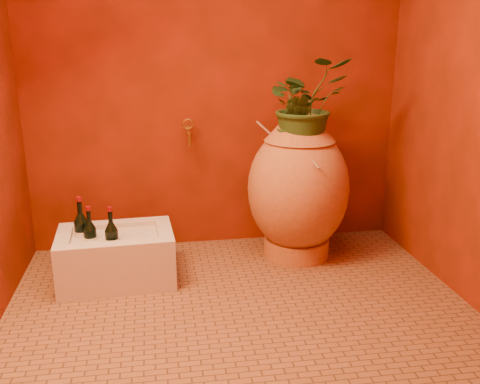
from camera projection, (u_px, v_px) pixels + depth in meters
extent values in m
plane|color=brown|center=(240.00, 308.00, 2.90)|extent=(2.50, 2.50, 0.00)
cube|color=#4F1A04|center=(215.00, 62.00, 3.49)|extent=(2.50, 0.02, 2.50)
cube|color=#4F1A04|center=(480.00, 70.00, 2.73)|extent=(0.02, 2.00, 2.50)
cylinder|color=#BD6B35|center=(296.00, 246.00, 3.57)|extent=(0.48, 0.48, 0.12)
ellipsoid|color=#BD6B35|center=(298.00, 189.00, 3.46)|extent=(0.73, 0.73, 0.82)
cone|color=#BD6B35|center=(300.00, 131.00, 3.35)|extent=(0.50, 0.50, 0.12)
torus|color=#BD6B35|center=(300.00, 120.00, 3.33)|extent=(0.31, 0.31, 0.05)
cylinder|color=olive|center=(289.00, 151.00, 3.32)|extent=(0.38, 0.28, 0.35)
cylinder|color=olive|center=(302.00, 147.00, 3.25)|extent=(0.11, 0.43, 0.18)
cylinder|color=olive|center=(319.00, 143.00, 3.31)|extent=(0.10, 0.35, 0.22)
cube|color=beige|center=(117.00, 259.00, 3.18)|extent=(0.69, 0.49, 0.28)
cube|color=beige|center=(117.00, 224.00, 3.31)|extent=(0.67, 0.12, 0.03)
cube|color=beige|center=(113.00, 246.00, 2.97)|extent=(0.67, 0.12, 0.03)
cube|color=beige|center=(64.00, 237.00, 3.09)|extent=(0.10, 0.28, 0.03)
cube|color=beige|center=(165.00, 231.00, 3.18)|extent=(0.10, 0.28, 0.03)
cylinder|color=black|center=(82.00, 238.00, 3.16)|extent=(0.08, 0.08, 0.20)
cone|color=black|center=(81.00, 218.00, 3.12)|extent=(0.08, 0.08, 0.05)
cylinder|color=black|center=(80.00, 207.00, 3.10)|extent=(0.03, 0.03, 0.08)
cylinder|color=maroon|center=(79.00, 199.00, 3.09)|extent=(0.03, 0.03, 0.03)
cylinder|color=silver|center=(82.00, 238.00, 3.16)|extent=(0.09, 0.09, 0.09)
cylinder|color=black|center=(91.00, 243.00, 3.10)|extent=(0.07, 0.07, 0.17)
cone|color=black|center=(89.00, 225.00, 3.07)|extent=(0.07, 0.07, 0.05)
cylinder|color=black|center=(89.00, 216.00, 3.05)|extent=(0.03, 0.03, 0.07)
cylinder|color=maroon|center=(88.00, 208.00, 3.04)|extent=(0.03, 0.03, 0.02)
cylinder|color=silver|center=(91.00, 243.00, 3.10)|extent=(0.08, 0.08, 0.08)
cylinder|color=black|center=(112.00, 245.00, 3.07)|extent=(0.07, 0.07, 0.18)
cone|color=black|center=(111.00, 226.00, 3.03)|extent=(0.07, 0.07, 0.05)
cylinder|color=black|center=(110.00, 217.00, 3.02)|extent=(0.03, 0.03, 0.07)
cylinder|color=maroon|center=(110.00, 209.00, 3.00)|extent=(0.03, 0.03, 0.02)
cylinder|color=silver|center=(112.00, 245.00, 3.07)|extent=(0.08, 0.08, 0.08)
cylinder|color=olive|center=(188.00, 132.00, 3.52)|extent=(0.02, 0.14, 0.02)
cylinder|color=olive|center=(189.00, 140.00, 3.46)|extent=(0.02, 0.02, 0.08)
torus|color=olive|center=(188.00, 124.00, 3.50)|extent=(0.07, 0.01, 0.07)
cylinder|color=olive|center=(188.00, 128.00, 3.51)|extent=(0.01, 0.01, 0.05)
imported|color=#244418|center=(305.00, 104.00, 3.29)|extent=(0.61, 0.56, 0.57)
imported|color=#244418|center=(293.00, 125.00, 3.28)|extent=(0.26, 0.24, 0.37)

